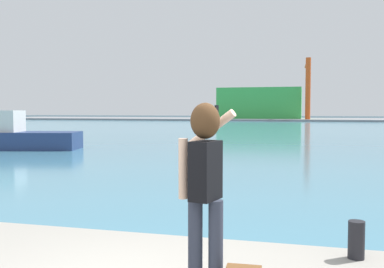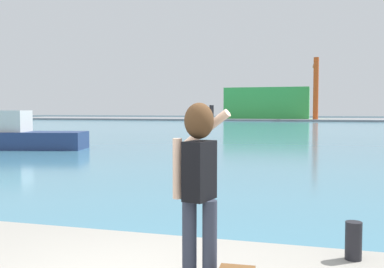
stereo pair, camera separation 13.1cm
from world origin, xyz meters
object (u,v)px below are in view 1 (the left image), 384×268
Objects in this scene: boat_moored at (10,136)px; warehouse_left at (260,103)px; harbor_bollard at (356,240)px; person_photographer at (205,174)px; port_crane at (308,81)px.

boat_moored is 75.57m from warehouse_left.
harbor_bollard is 91.85m from warehouse_left.
warehouse_left reaches higher than person_photographer.
warehouse_left is (-10.18, 91.24, 2.89)m from harbor_bollard.
boat_moored is at bearing 136.23° from harbor_bollard.
harbor_bollard is 84.91m from port_crane.
warehouse_left is at bearing 146.43° from port_crane.
warehouse_left reaches higher than boat_moored.
warehouse_left is (-8.69, 92.37, 2.03)m from person_photographer.
boat_moored reaches higher than harbor_bollard.
person_photographer is 4.08× the size of harbor_bollard.
boat_moored is at bearing -103.54° from port_crane.
port_crane reaches higher than boat_moored.
harbor_bollard is (1.49, 1.13, -0.85)m from person_photographer.
boat_moored is at bearing -94.96° from warehouse_left.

